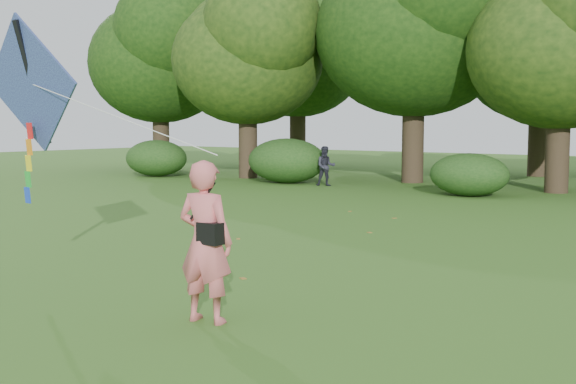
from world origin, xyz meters
The scene contains 6 objects.
ground centered at (0.00, 0.00, 0.00)m, with size 100.00×100.00×0.00m, color #265114.
man_kite_flyer centered at (-0.66, 0.71, 0.98)m, with size 0.72×0.47×1.96m, color #D46466.
bystander_left centered at (-9.93, 17.51, 0.76)m, with size 0.74×0.58×1.53m, color #262633.
crossbody_bag centered at (-0.54, 0.68, 1.11)m, with size 0.43×0.20×0.74m.
flying_kite centered at (-4.85, 1.25, 2.97)m, with size 5.55×0.99×2.99m.
fallen_leaves centered at (-1.24, 6.47, 0.01)m, with size 9.82×11.71×0.01m.
Camera 1 is at (5.20, -5.61, 2.40)m, focal length 45.00 mm.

